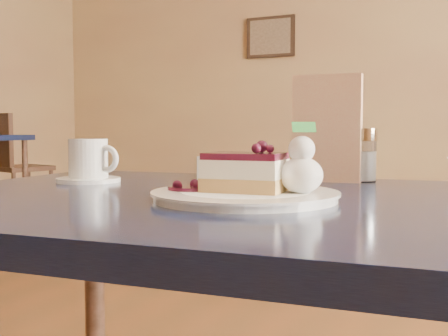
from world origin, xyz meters
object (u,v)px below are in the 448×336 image
at_px(cheesecake_slice, 245,173).
at_px(coffee_set, 89,163).
at_px(main_table, 255,245).
at_px(dessert_plate, 245,196).

relative_size(cheesecake_slice, coffee_set, 0.90).
relative_size(main_table, coffee_set, 8.98).
xyz_separation_m(dessert_plate, cheesecake_slice, (0.00, 0.00, 0.03)).
distance_m(dessert_plate, coffee_set, 0.40).
bearing_deg(main_table, cheesecake_slice, -90.00).
xyz_separation_m(main_table, dessert_plate, (0.00, -0.05, 0.08)).
relative_size(main_table, cheesecake_slice, 9.97).
bearing_deg(dessert_plate, coffee_set, 161.16).
xyz_separation_m(main_table, coffee_set, (-0.37, 0.08, 0.11)).
height_order(cheesecake_slice, coffee_set, coffee_set).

